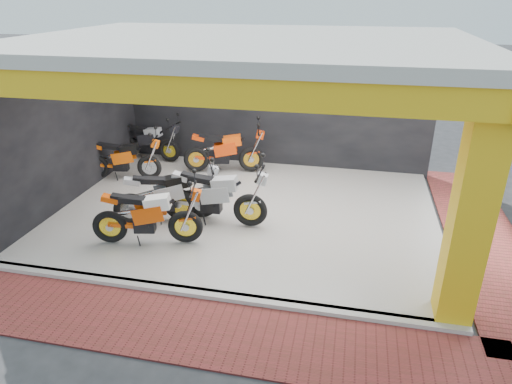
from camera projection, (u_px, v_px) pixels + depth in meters
ground at (222, 263)px, 8.21m from camera, size 80.00×80.00×0.00m
showroom_floor at (247, 212)px, 9.97m from camera, size 8.00×6.00×0.10m
showroom_ceiling at (246, 42)px, 8.53m from camera, size 8.40×6.40×0.20m
back_wall at (274, 103)px, 12.05m from camera, size 8.20×0.20×3.50m
left_wall at (67, 126)px, 10.08m from camera, size 0.20×6.20×3.50m
corner_column at (472, 214)px, 6.10m from camera, size 0.50×0.50×3.50m
header_beam_front at (193, 89)px, 5.98m from camera, size 8.40×0.30×0.40m
header_beam_right at (471, 65)px, 7.88m from camera, size 0.30×6.40×0.40m
floor_kerb at (204, 294)px, 7.28m from camera, size 8.00×0.20×0.10m
paver_front at (187, 328)px, 6.59m from camera, size 9.00×1.40×0.03m
paver_right at (482, 236)px, 9.05m from camera, size 1.40×7.00×0.03m
moto_hero at (184, 212)px, 8.38m from camera, size 2.30×1.26×1.33m
moto_row_a at (250, 195)px, 8.96m from camera, size 2.34×0.90×1.42m
moto_row_b at (202, 188)px, 9.32m from camera, size 2.40×1.70×1.38m
moto_row_c at (251, 147)px, 11.75m from camera, size 2.34×1.29×1.36m
moto_row_d at (148, 156)px, 11.30m from camera, size 2.15×1.10×1.26m
moto_row_e at (169, 140)px, 12.47m from camera, size 2.15×0.97×1.28m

